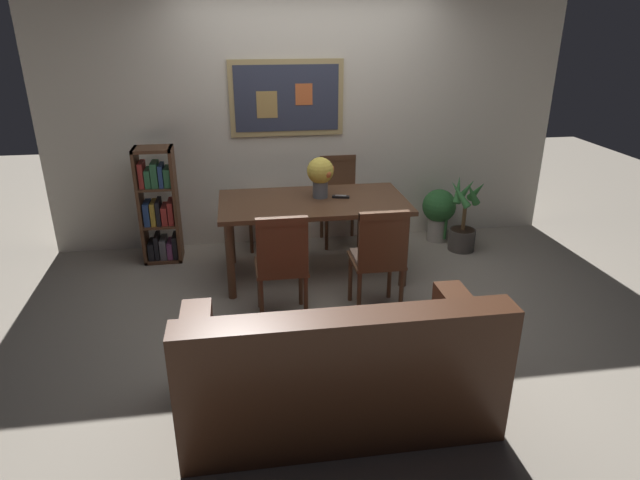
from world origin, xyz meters
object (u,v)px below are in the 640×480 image
dining_chair_far_left (265,195)px  bookshelf (159,209)px  dining_chair_far_right (339,192)px  tv_remote (341,197)px  potted_ivy (439,211)px  flower_vase (320,174)px  dining_chair_near_left (282,259)px  leather_couch (337,373)px  dining_chair_near_right (379,253)px  potted_palm (463,223)px  dining_table (313,209)px

dining_chair_far_left → bookshelf: bookshelf is taller
dining_chair_far_right → bookshelf: bookshelf is taller
tv_remote → potted_ivy: bearing=26.7°
dining_chair_far_right → flower_vase: 0.87m
dining_chair_near_left → leather_couch: size_ratio=0.51×
dining_chair_near_right → dining_chair_near_left: bearing=-179.5°
bookshelf → flower_vase: 1.62m
potted_palm → tv_remote: size_ratio=4.81×
bookshelf → flower_vase: size_ratio=3.07×
dining_chair_far_left → leather_couch: 2.82m
bookshelf → potted_ivy: size_ratio=1.99×
bookshelf → potted_ivy: bookshelf is taller
dining_table → bookshelf: (-1.42, 0.55, -0.11)m
flower_vase → tv_remote: bearing=-16.0°
bookshelf → potted_ivy: (2.85, 0.07, -0.20)m
tv_remote → dining_chair_far_left: bearing=128.8°
leather_couch → bookshelf: (-1.28, 2.52, 0.22)m
dining_chair_far_right → potted_palm: size_ratio=1.17×
dining_chair_near_right → potted_palm: size_ratio=1.17×
dining_chair_far_left → flower_vase: 0.97m
dining_chair_far_right → leather_couch: size_ratio=0.51×
dining_chair_far_right → potted_ivy: size_ratio=1.61×
bookshelf → potted_ivy: bearing=1.4°
potted_palm → flower_vase: bearing=-170.7°
dining_chair_near_left → dining_chair_far_left: bearing=91.0°
dining_chair_near_right → potted_palm: (1.19, 1.14, -0.24)m
dining_chair_near_left → potted_ivy: dining_chair_near_left is taller
potted_palm → dining_table: bearing=-168.3°
dining_chair_near_left → dining_chair_far_right: bearing=65.3°
tv_remote → leather_couch: bearing=-101.2°
dining_table → dining_chair_far_right: dining_chair_far_right is taller
dining_chair_far_left → flower_vase: (0.46, -0.75, 0.41)m
flower_vase → bookshelf: bearing=162.6°
dining_chair_near_right → bookshelf: size_ratio=0.81×
dining_chair_far_right → tv_remote: size_ratio=5.61×
dining_chair_far_right → leather_couch: dining_chair_far_right is taller
dining_table → dining_chair_near_right: bearing=-63.6°
dining_table → dining_chair_far_right: size_ratio=1.83×
dining_chair_far_left → bookshelf: 1.07m
dining_chair_far_left → potted_ivy: 1.84m
dining_chair_near_left → tv_remote: bearing=54.1°
bookshelf → dining_chair_near_right: bearing=-36.8°
dining_chair_far_left → leather_couch: bearing=-85.0°
dining_chair_far_left → dining_chair_near_left: bearing=-89.0°
bookshelf → dining_table: bearing=-21.2°
potted_palm → flower_vase: size_ratio=2.12×
leather_couch → tv_remote: (0.40, 2.00, 0.42)m
flower_vase → tv_remote: (0.18, -0.05, -0.21)m
dining_chair_near_right → potted_ivy: bearing=54.3°
dining_chair_far_left → tv_remote: (0.64, -0.80, 0.20)m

